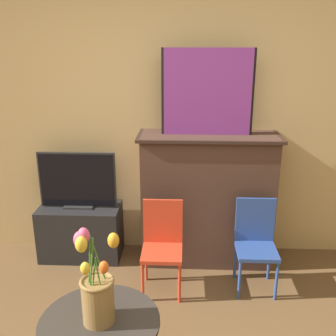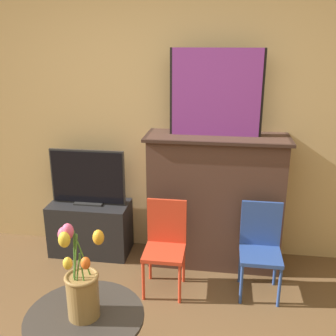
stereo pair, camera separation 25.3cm
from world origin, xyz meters
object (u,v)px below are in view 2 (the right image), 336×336
(tv_monitor, at_px, (88,178))
(vase_tulips, at_px, (81,286))
(painting, at_px, (216,93))
(chair_blue, at_px, (260,244))
(chair_red, at_px, (165,241))

(tv_monitor, distance_m, vase_tulips, 1.64)
(tv_monitor, bearing_deg, painting, 0.28)
(painting, relative_size, tv_monitor, 1.10)
(tv_monitor, height_order, vase_tulips, vase_tulips)
(tv_monitor, bearing_deg, chair_blue, -14.41)
(chair_blue, height_order, vase_tulips, vase_tulips)
(tv_monitor, distance_m, chair_red, 0.96)
(chair_blue, bearing_deg, vase_tulips, -130.57)
(painting, height_order, chair_red, painting)
(painting, distance_m, vase_tulips, 1.85)
(chair_red, xyz_separation_m, vase_tulips, (-0.26, -1.11, 0.33))
(chair_red, bearing_deg, tv_monitor, 149.77)
(painting, relative_size, chair_blue, 1.03)
(painting, bearing_deg, tv_monitor, -179.72)
(chair_blue, xyz_separation_m, vase_tulips, (-1.00, -1.17, 0.33))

